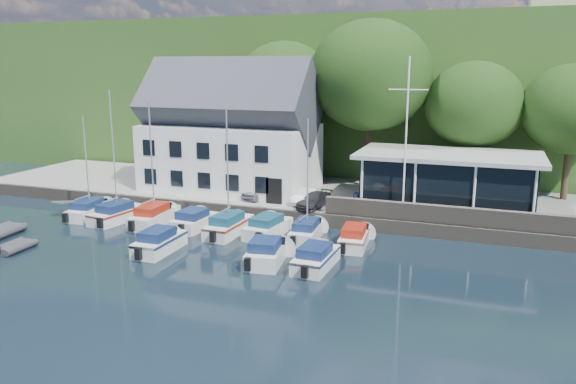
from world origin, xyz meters
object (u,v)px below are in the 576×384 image
car_white (308,196)px  dinghy_1 (14,246)px  dinghy_0 (1,230)px  boat_r2_2 (159,240)px  boat_r2_3 (266,251)px  club_pavilion (448,180)px  car_dgrey (314,200)px  boat_r1_2 (152,161)px  boat_r1_1 (114,162)px  boat_r1_5 (268,225)px  boat_r1_7 (355,235)px  boat_r2_4 (316,256)px  boat_r1_6 (308,178)px  boat_r1_0 (86,163)px  flagpole (406,138)px  car_silver (261,190)px  boat_r1_3 (194,219)px  boat_r1_4 (228,168)px  harbor_building (231,138)px  car_blue (367,200)px

car_white → dinghy_1: size_ratio=1.33×
dinghy_0 → boat_r2_2: bearing=-1.0°
boat_r2_3 → club_pavilion: bearing=47.0°
car_dgrey → boat_r1_2: (-10.61, -5.13, 3.14)m
boat_r1_1 → boat_r1_5: bearing=11.4°
boat_r1_7 → boat_r2_4: 4.82m
boat_r1_2 → dinghy_1: bearing=-123.9°
boat_r1_2 → boat_r1_6: bearing=-0.2°
boat_r1_0 → flagpole: bearing=5.6°
boat_r1_2 → boat_r2_3: size_ratio=1.79×
car_silver → boat_r1_3: bearing=-94.9°
car_white → boat_r1_4: boat_r1_4 is taller
boat_r1_3 → boat_r1_5: (5.52, 0.38, -0.01)m
harbor_building → boat_r1_2: size_ratio=1.54×
car_dgrey → boat_r1_7: size_ratio=0.62×
car_blue → boat_r1_5: bearing=-153.3°
harbor_building → boat_r1_1: size_ratio=1.60×
flagpole → boat_r2_4: bearing=-110.3°
boat_r1_7 → boat_r2_3: size_ratio=1.15×
harbor_building → car_blue: (12.49, -2.77, -3.76)m
harbor_building → club_pavilion: bearing=-1.6°
boat_r1_4 → car_blue: bearing=40.7°
car_blue → boat_r1_2: boat_r1_2 is taller
club_pavilion → dinghy_1: club_pavilion is taller
club_pavilion → boat_r1_7: (-4.98, -8.41, -2.36)m
club_pavilion → flagpole: 5.72m
boat_r2_2 → boat_r1_3: bearing=94.3°
boat_r1_6 → boat_r1_7: 4.84m
boat_r1_7 → boat_r1_4: bearing=178.2°
boat_r1_0 → harbor_building: bearing=43.1°
boat_r1_1 → dinghy_1: size_ratio=3.32×
flagpole → boat_r1_5: size_ratio=1.80×
dinghy_1 → car_blue: bearing=35.0°
club_pavilion → boat_r1_0: boat_r1_0 is taller
boat_r1_1 → dinghy_0: size_ratio=2.76×
boat_r1_4 → boat_r1_5: bearing=17.5°
boat_r2_4 → dinghy_1: bearing=-167.3°
harbor_building → flagpole: bearing=-15.3°
boat_r1_5 → car_dgrey: bearing=76.1°
boat_r1_6 → boat_r1_3: bearing=179.5°
boat_r1_1 → boat_r1_7: bearing=9.7°
harbor_building → boat_r1_0: (-7.74, -8.98, -1.13)m
flagpole → boat_r1_2: flagpole is taller
boat_r1_5 → boat_r1_7: (6.14, -0.23, -0.02)m
car_blue → flagpole: flagpole is taller
harbor_building → dinghy_1: 19.22m
boat_r2_3 → dinghy_0: size_ratio=1.61×
car_blue → boat_r1_7: size_ratio=0.58×
car_blue → boat_r2_2: 15.69m
boat_r1_5 → boat_r2_4: boat_r1_5 is taller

